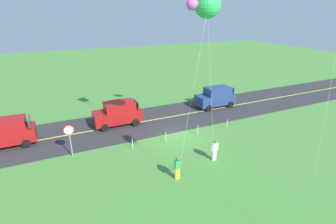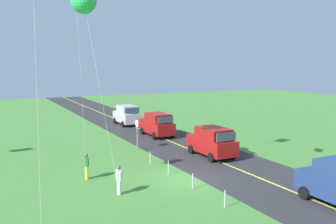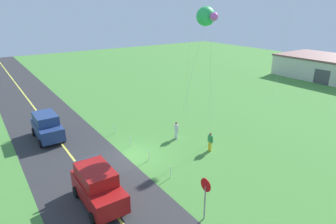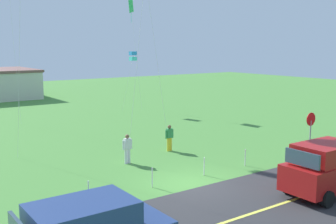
# 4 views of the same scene
# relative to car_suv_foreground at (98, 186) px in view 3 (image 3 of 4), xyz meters

# --- Properties ---
(ground_plane) EXTENTS (120.00, 120.00, 0.10)m
(ground_plane) POSITION_rel_car_suv_foreground_xyz_m (-3.95, 4.34, -1.20)
(ground_plane) COLOR #478438
(asphalt_road) EXTENTS (120.00, 7.00, 0.00)m
(asphalt_road) POSITION_rel_car_suv_foreground_xyz_m (-3.95, 0.34, -1.15)
(asphalt_road) COLOR #2D2D30
(asphalt_road) RESTS_ON ground
(road_centre_stripe) EXTENTS (120.00, 0.16, 0.00)m
(road_centre_stripe) POSITION_rel_car_suv_foreground_xyz_m (-3.95, 0.34, -1.15)
(road_centre_stripe) COLOR #E5E04C
(road_centre_stripe) RESTS_ON asphalt_road
(car_suv_foreground) EXTENTS (4.40, 2.12, 2.24)m
(car_suv_foreground) POSITION_rel_car_suv_foreground_xyz_m (0.00, 0.00, 0.00)
(car_suv_foreground) COLOR maroon
(car_suv_foreground) RESTS_ON ground
(car_parked_west_near) EXTENTS (4.40, 2.12, 2.24)m
(car_parked_west_near) POSITION_rel_car_suv_foreground_xyz_m (-11.19, -0.29, 0.00)
(car_parked_west_near) COLOR navy
(car_parked_west_near) RESTS_ON ground
(stop_sign) EXTENTS (0.76, 0.08, 2.56)m
(stop_sign) POSITION_rel_car_suv_foreground_xyz_m (4.61, 4.24, 0.65)
(stop_sign) COLOR gray
(stop_sign) RESTS_ON ground
(person_adult_near) EXTENTS (0.58, 0.22, 1.60)m
(person_adult_near) POSITION_rel_car_suv_foreground_xyz_m (-4.64, 9.04, -0.29)
(person_adult_near) COLOR silver
(person_adult_near) RESTS_ON ground
(person_adult_companion) EXTENTS (0.58, 0.22, 1.60)m
(person_adult_companion) POSITION_rel_car_suv_foreground_xyz_m (-1.22, 9.93, -0.29)
(person_adult_companion) COLOR yellow
(person_adult_companion) RESTS_ON ground
(kite_red_low) EXTENTS (3.18, 1.84, 11.08)m
(kite_red_low) POSITION_rel_car_suv_foreground_xyz_m (-2.61, 10.17, 9.22)
(kite_red_low) COLOR silver
(kite_red_low) RESTS_ON ground
(fence_post_0) EXTENTS (0.05, 0.05, 0.90)m
(fence_post_0) POSITION_rel_car_suv_foreground_xyz_m (-8.77, 5.04, -0.70)
(fence_post_0) COLOR silver
(fence_post_0) RESTS_ON ground
(fence_post_1) EXTENTS (0.05, 0.05, 0.90)m
(fence_post_1) POSITION_rel_car_suv_foreground_xyz_m (-5.67, 5.04, -0.70)
(fence_post_1) COLOR silver
(fence_post_1) RESTS_ON ground
(fence_post_2) EXTENTS (0.05, 0.05, 0.90)m
(fence_post_2) POSITION_rel_car_suv_foreground_xyz_m (-2.62, 5.04, -0.70)
(fence_post_2) COLOR silver
(fence_post_2) RESTS_ON ground
(fence_post_3) EXTENTS (0.05, 0.05, 0.90)m
(fence_post_3) POSITION_rel_car_suv_foreground_xyz_m (0.22, 5.04, -0.70)
(fence_post_3) COLOR silver
(fence_post_3) RESTS_ON ground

